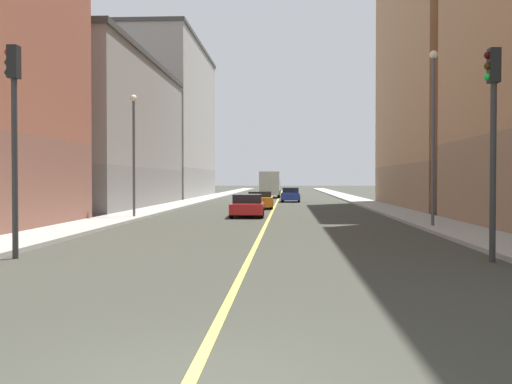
# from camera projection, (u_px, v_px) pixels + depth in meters

# --- Properties ---
(sidewalk_left) EXTENTS (2.59, 168.00, 0.15)m
(sidewalk_left) POSITION_uv_depth(u_px,v_px,m) (364.00, 202.00, 54.71)
(sidewalk_left) COLOR #9E9B93
(sidewalk_left) RESTS_ON ground
(sidewalk_right) EXTENTS (2.59, 168.00, 0.15)m
(sidewalk_right) POSITION_uv_depth(u_px,v_px,m) (190.00, 202.00, 55.58)
(sidewalk_right) COLOR #9E9B93
(sidewalk_right) RESTS_ON ground
(lane_center_stripe) EXTENTS (0.16, 154.00, 0.01)m
(lane_center_stripe) POSITION_uv_depth(u_px,v_px,m) (276.00, 203.00, 55.15)
(lane_center_stripe) COLOR #E5D14C
(lane_center_stripe) RESTS_ON ground
(building_left_mid) EXTENTS (10.85, 21.81, 22.97)m
(building_left_mid) POSITION_uv_depth(u_px,v_px,m) (466.00, 59.00, 45.33)
(building_left_mid) COLOR #8F6B4F
(building_left_mid) RESTS_ON ground
(building_right_midblock) EXTENTS (10.85, 24.47, 11.63)m
(building_right_midblock) POSITION_uv_depth(u_px,v_px,m) (88.00, 133.00, 46.54)
(building_right_midblock) COLOR slate
(building_right_midblock) RESTS_ON ground
(building_right_distant) EXTENTS (10.85, 26.01, 18.55)m
(building_right_distant) POSITION_uv_depth(u_px,v_px,m) (159.00, 122.00, 72.43)
(building_right_distant) COLOR gray
(building_right_distant) RESTS_ON ground
(traffic_light_left_near) EXTENTS (0.40, 0.32, 5.63)m
(traffic_light_left_near) POSITION_uv_depth(u_px,v_px,m) (493.00, 123.00, 15.50)
(traffic_light_left_near) COLOR #2D2D2D
(traffic_light_left_near) RESTS_ON ground
(traffic_light_right_near) EXTENTS (0.40, 0.32, 5.86)m
(traffic_light_right_near) POSITION_uv_depth(u_px,v_px,m) (14.00, 121.00, 16.19)
(traffic_light_right_near) COLOR #2D2D2D
(traffic_light_right_near) RESTS_ON ground
(street_lamp_left_near) EXTENTS (0.36, 0.36, 7.71)m
(street_lamp_left_near) POSITION_uv_depth(u_px,v_px,m) (433.00, 121.00, 25.97)
(street_lamp_left_near) COLOR #4C4C51
(street_lamp_left_near) RESTS_ON ground
(street_lamp_right_near) EXTENTS (0.36, 0.36, 6.71)m
(street_lamp_right_near) POSITION_uv_depth(u_px,v_px,m) (134.00, 142.00, 32.58)
(street_lamp_right_near) COLOR #4C4C51
(street_lamp_right_near) RESTS_ON ground
(car_blue) EXTENTS (1.92, 4.22, 1.40)m
(car_blue) POSITION_uv_depth(u_px,v_px,m) (291.00, 195.00, 57.37)
(car_blue) COLOR #23389E
(car_blue) RESTS_ON ground
(car_orange) EXTENTS (2.03, 4.36, 1.30)m
(car_orange) POSITION_uv_depth(u_px,v_px,m) (260.00, 200.00, 44.10)
(car_orange) COLOR orange
(car_orange) RESTS_ON ground
(car_red) EXTENTS (2.04, 4.40, 1.31)m
(car_red) POSITION_uv_depth(u_px,v_px,m) (247.00, 206.00, 34.56)
(car_red) COLOR red
(car_red) RESTS_ON ground
(box_truck) EXTENTS (2.41, 7.63, 3.09)m
(box_truck) POSITION_uv_depth(u_px,v_px,m) (270.00, 184.00, 70.28)
(box_truck) COLOR navy
(box_truck) RESTS_ON ground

